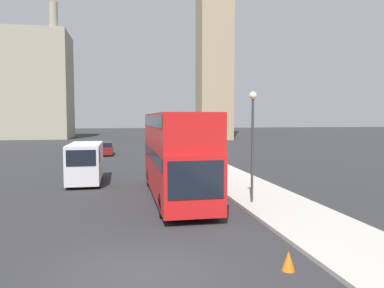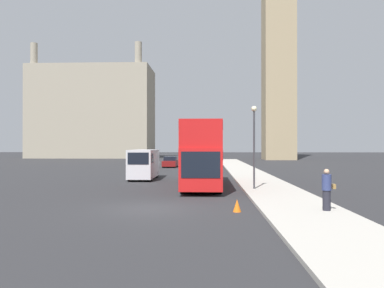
{
  "view_description": "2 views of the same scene",
  "coord_description": "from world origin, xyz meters",
  "px_view_note": "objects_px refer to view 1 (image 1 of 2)",
  "views": [
    {
      "loc": [
        -0.47,
        -10.05,
        4.19
      ],
      "look_at": [
        2.92,
        7.76,
        2.93
      ],
      "focal_mm": 35.0,
      "sensor_mm": 36.0,
      "label": 1
    },
    {
      "loc": [
        2.71,
        -17.11,
        2.89
      ],
      "look_at": [
        1.3,
        17.46,
        3.05
      ],
      "focal_mm": 35.0,
      "sensor_mm": 36.0,
      "label": 2
    }
  ],
  "objects_px": {
    "red_double_decker_bus": "(176,151)",
    "parked_sedan": "(105,149)",
    "white_van": "(85,162)",
    "street_lamp": "(253,129)"
  },
  "relations": [
    {
      "from": "red_double_decker_bus",
      "to": "parked_sedan",
      "type": "height_order",
      "value": "red_double_decker_bus"
    },
    {
      "from": "white_van",
      "to": "parked_sedan",
      "type": "xyz_separation_m",
      "value": [
        0.43,
        18.72,
        -0.7
      ]
    },
    {
      "from": "white_van",
      "to": "parked_sedan",
      "type": "distance_m",
      "value": 18.74
    },
    {
      "from": "street_lamp",
      "to": "white_van",
      "type": "bearing_deg",
      "value": 136.83
    },
    {
      "from": "street_lamp",
      "to": "parked_sedan",
      "type": "xyz_separation_m",
      "value": [
        -8.02,
        26.65,
        -3.0
      ]
    },
    {
      "from": "white_van",
      "to": "street_lamp",
      "type": "bearing_deg",
      "value": -43.17
    },
    {
      "from": "red_double_decker_bus",
      "to": "street_lamp",
      "type": "relative_size",
      "value": 2.02
    },
    {
      "from": "white_van",
      "to": "parked_sedan",
      "type": "height_order",
      "value": "white_van"
    },
    {
      "from": "red_double_decker_bus",
      "to": "parked_sedan",
      "type": "bearing_deg",
      "value": 100.81
    },
    {
      "from": "white_van",
      "to": "parked_sedan",
      "type": "relative_size",
      "value": 1.18
    }
  ]
}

